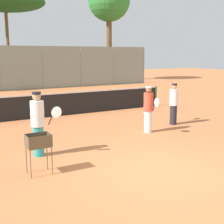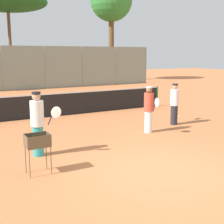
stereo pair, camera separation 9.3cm
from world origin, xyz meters
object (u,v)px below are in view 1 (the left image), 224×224
object	(u,v)px
player_white_outfit	(148,109)
ball_cart	(38,144)
player_red_cap	(38,123)
parked_car	(44,76)
tennis_net	(50,105)
player_yellow_shirt	(174,103)

from	to	relation	value
player_white_outfit	ball_cart	bearing A→B (deg)	-62.49
player_red_cap	parked_car	size ratio (longest dim) A/B	0.43
tennis_net	player_yellow_shirt	size ratio (longest dim) A/B	7.29
tennis_net	player_white_outfit	size ratio (longest dim) A/B	7.22
player_yellow_shirt	parked_car	world-z (taller)	player_yellow_shirt
player_white_outfit	player_red_cap	world-z (taller)	player_red_cap
player_red_cap	player_yellow_shirt	size ratio (longest dim) A/B	1.09
tennis_net	player_red_cap	distance (m)	5.51
tennis_net	parked_car	bearing A→B (deg)	72.82
player_red_cap	ball_cart	size ratio (longest dim) A/B	1.86
player_white_outfit	player_red_cap	xyz separation A→B (m)	(-4.23, -0.61, 0.07)
player_white_outfit	parked_car	size ratio (longest dim) A/B	0.40
tennis_net	ball_cart	bearing A→B (deg)	-111.46
player_white_outfit	player_red_cap	bearing A→B (deg)	-76.67
player_yellow_shirt	ball_cart	bearing A→B (deg)	152.43
tennis_net	parked_car	xyz separation A→B (m)	(4.93, 15.96, 0.10)
player_white_outfit	player_red_cap	size ratio (longest dim) A/B	0.92
player_yellow_shirt	ball_cart	distance (m)	6.74
tennis_net	player_red_cap	bearing A→B (deg)	-112.48
player_white_outfit	player_red_cap	distance (m)	4.27
tennis_net	player_yellow_shirt	world-z (taller)	player_yellow_shirt
tennis_net	ball_cart	size ratio (longest dim) A/B	12.42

